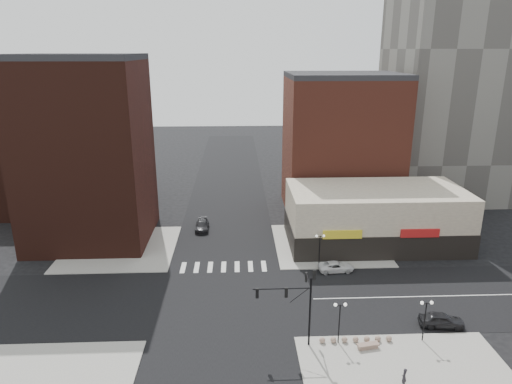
{
  "coord_description": "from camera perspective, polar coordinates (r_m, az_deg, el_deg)",
  "views": [
    {
      "loc": [
        1.77,
        -44.13,
        26.28
      ],
      "look_at": [
        3.85,
        4.69,
        11.0
      ],
      "focal_mm": 32.0,
      "sensor_mm": 36.0,
      "label": 1
    }
  ],
  "objects": [
    {
      "name": "street_lamp_se_a",
      "position": [
        43.81,
        10.44,
        -14.61
      ],
      "size": [
        1.22,
        0.32,
        4.16
      ],
      "color": "black",
      "rests_on": "sidewalk_se"
    },
    {
      "name": "building_nw",
      "position": [
        67.4,
        -20.4,
        4.47
      ],
      "size": [
        16.0,
        15.0,
        25.0
      ],
      "primitive_type": "cube",
      "color": "#361811",
      "rests_on": "ground"
    },
    {
      "name": "stone_bench",
      "position": [
        45.21,
        13.82,
        -18.18
      ],
      "size": [
        2.12,
        0.97,
        0.48
      ],
      "rotation": [
        0.0,
        0.0,
        0.18
      ],
      "color": "#836A5B",
      "rests_on": "sidewalk_se"
    },
    {
      "name": "building_ne_midrise",
      "position": [
        77.15,
        10.57,
        5.65
      ],
      "size": [
        18.0,
        15.0,
        22.0
      ],
      "primitive_type": "cube",
      "color": "maroon",
      "rests_on": "ground"
    },
    {
      "name": "street_lamp_se_b",
      "position": [
        46.16,
        20.46,
        -13.72
      ],
      "size": [
        1.22,
        0.32,
        4.16
      ],
      "color": "black",
      "rests_on": "sidewalk_se"
    },
    {
      "name": "road_ns",
      "position": [
        51.39,
        -4.18,
        -13.43
      ],
      "size": [
        14.0,
        200.0,
        0.02
      ],
      "primitive_type": "cube",
      "color": "black",
      "rests_on": "ground"
    },
    {
      "name": "white_suv",
      "position": [
        58.04,
        9.98,
        -9.17
      ],
      "size": [
        4.54,
        2.37,
        1.22
      ],
      "primitive_type": "imported",
      "rotation": [
        0.0,
        0.0,
        1.65
      ],
      "color": "silver",
      "rests_on": "ground"
    },
    {
      "name": "building_nw_low",
      "position": [
        87.5,
        -25.09,
        2.3
      ],
      "size": [
        20.0,
        18.0,
        12.0
      ],
      "primitive_type": "cube",
      "color": "#361811",
      "rests_on": "ground"
    },
    {
      "name": "road_ew",
      "position": [
        51.39,
        -4.18,
        -13.43
      ],
      "size": [
        200.0,
        14.0,
        0.02
      ],
      "primitive_type": "cube",
      "color": "black",
      "rests_on": "ground"
    },
    {
      "name": "pedestrian",
      "position": [
        41.67,
        18.02,
        -21.14
      ],
      "size": [
        0.68,
        0.68,
        1.58
      ],
      "primitive_type": "imported",
      "rotation": [
        0.0,
        0.0,
        3.92
      ],
      "color": "#262429",
      "rests_on": "sidewalk_se"
    },
    {
      "name": "traffic_signal",
      "position": [
        42.45,
        5.43,
        -12.87
      ],
      "size": [
        5.59,
        3.09,
        7.77
      ],
      "color": "black",
      "rests_on": "ground"
    },
    {
      "name": "dark_sedan_east",
      "position": [
        50.28,
        22.17,
        -14.6
      ],
      "size": [
        4.52,
        2.32,
        1.47
      ],
      "primitive_type": "imported",
      "rotation": [
        0.0,
        0.0,
        1.43
      ],
      "color": "black",
      "rests_on": "ground"
    },
    {
      "name": "ground",
      "position": [
        51.39,
        -4.18,
        -13.44
      ],
      "size": [
        240.0,
        240.0,
        0.0
      ],
      "primitive_type": "plane",
      "color": "black",
      "rests_on": "ground"
    },
    {
      "name": "bollard_row",
      "position": [
        45.76,
        12.35,
        -17.54
      ],
      "size": [
        6.86,
        0.56,
        0.56
      ],
      "color": "#896F5F",
      "rests_on": "sidewalk_se"
    },
    {
      "name": "sidewalk_ne",
      "position": [
        65.47,
        9.04,
        -6.47
      ],
      "size": [
        15.0,
        15.0,
        0.12
      ],
      "primitive_type": "cube",
      "color": "gray",
      "rests_on": "ground"
    },
    {
      "name": "sidewalk_nw",
      "position": [
        66.25,
        -16.56,
        -6.72
      ],
      "size": [
        15.0,
        15.0,
        0.12
      ],
      "primitive_type": "cube",
      "color": "gray",
      "rests_on": "ground"
    },
    {
      "name": "building_ne_row",
      "position": [
        66.29,
        14.61,
        -3.51
      ],
      "size": [
        24.2,
        12.2,
        8.0
      ],
      "color": "beige",
      "rests_on": "ground"
    },
    {
      "name": "dark_sedan_north",
      "position": [
        70.07,
        -6.75,
        -4.18
      ],
      "size": [
        1.96,
        4.78,
        1.39
      ],
      "primitive_type": "imported",
      "rotation": [
        0.0,
        0.0,
        0.0
      ],
      "color": "black",
      "rests_on": "ground"
    },
    {
      "name": "street_lamp_ne",
      "position": [
        57.88,
        7.99,
        -6.22
      ],
      "size": [
        1.22,
        0.32,
        4.16
      ],
      "color": "black",
      "rests_on": "sidewalk_ne"
    }
  ]
}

